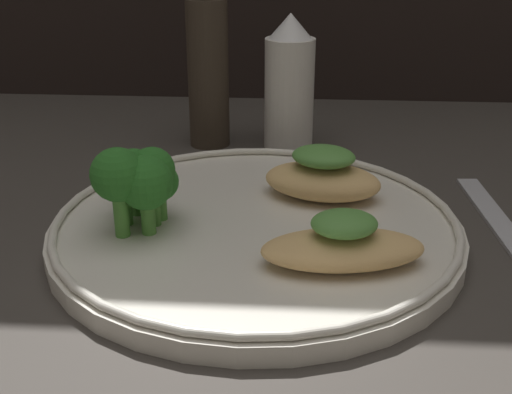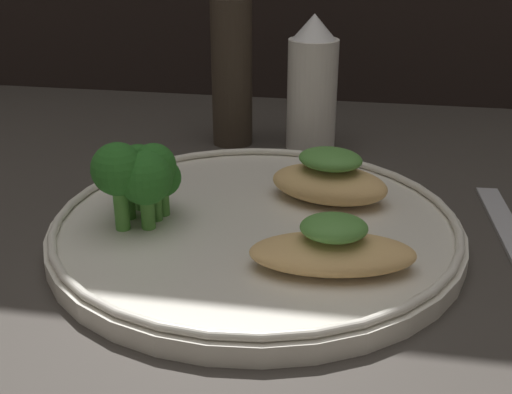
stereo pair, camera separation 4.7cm
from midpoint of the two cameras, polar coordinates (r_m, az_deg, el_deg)
ground_plane at (r=48.46cm, az=2.77°, el=-4.28°), size 180.00×180.00×1.00cm
plate at (r=47.78cm, az=2.80°, el=-2.70°), size 30.41×30.41×2.00cm
grilled_meat_front at (r=41.42cm, az=10.08°, el=-4.69°), size 11.25×6.27×3.71cm
grilled_meat_middle at (r=51.17cm, az=9.15°, el=1.48°), size 10.29×7.55×4.22cm
broccoli_bunch at (r=46.54cm, az=-7.49°, el=2.07°), size 5.61×7.26×6.54cm
sauce_bottle at (r=65.70cm, az=7.09°, el=9.74°), size 5.03×5.03×13.60cm
pepper_grinder at (r=66.27cm, az=-0.11°, el=11.40°), size 4.16×4.16×17.52cm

